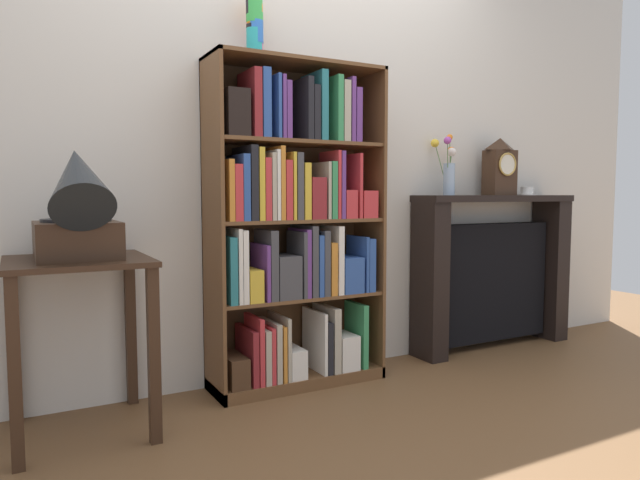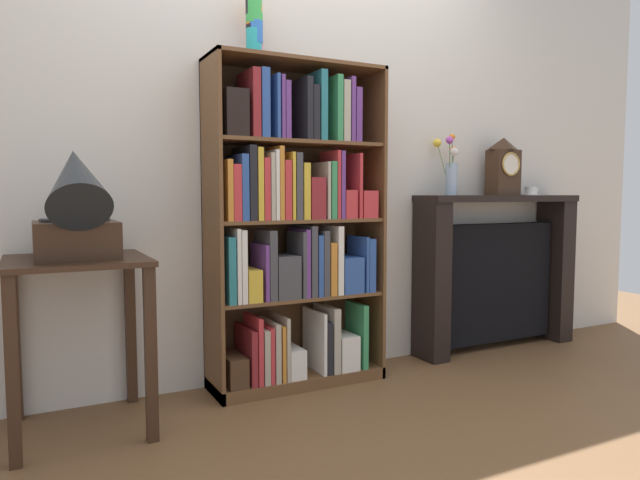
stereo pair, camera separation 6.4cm
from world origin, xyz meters
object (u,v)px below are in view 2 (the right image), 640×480
object	(u,v)px
bookshelf	(293,236)
side_table_left	(78,300)
gramophone	(76,208)
mantel_clock	(503,166)
fireplace_mantel	(495,273)
cup_stack	(254,26)
flower_vase	(450,168)
teacup_with_saucer	(531,192)

from	to	relation	value
bookshelf	side_table_left	size ratio (longest dim) A/B	2.26
gramophone	mantel_clock	xyz separation A→B (m)	(2.47, 0.22, 0.23)
bookshelf	fireplace_mantel	size ratio (longest dim) A/B	1.41
cup_stack	flower_vase	bearing A→B (deg)	-0.24
cup_stack	fireplace_mantel	size ratio (longest dim) A/B	0.27
mantel_clock	bookshelf	bearing A→B (deg)	-178.63
bookshelf	fireplace_mantel	world-z (taller)	bookshelf
bookshelf	side_table_left	bearing A→B (deg)	-173.47
mantel_clock	flower_vase	world-z (taller)	flower_vase
fireplace_mantel	flower_vase	distance (m)	0.76
gramophone	fireplace_mantel	distance (m)	2.50
mantel_clock	gramophone	bearing A→B (deg)	-174.97
fireplace_mantel	teacup_with_saucer	distance (m)	0.58
flower_vase	teacup_with_saucer	xyz separation A→B (m)	(0.66, -0.01, -0.14)
bookshelf	gramophone	bearing A→B (deg)	-169.81
bookshelf	fireplace_mantel	xyz separation A→B (m)	(1.43, 0.06, -0.29)
gramophone	teacup_with_saucer	xyz separation A→B (m)	(2.72, 0.22, 0.07)
side_table_left	gramophone	xyz separation A→B (m)	(0.00, -0.07, 0.38)
side_table_left	flower_vase	bearing A→B (deg)	4.51
bookshelf	fireplace_mantel	bearing A→B (deg)	2.34
side_table_left	gramophone	world-z (taller)	gramophone
bookshelf	fireplace_mantel	distance (m)	1.46
fireplace_mantel	teacup_with_saucer	world-z (taller)	teacup_with_saucer
bookshelf	flower_vase	size ratio (longest dim) A/B	4.48
side_table_left	teacup_with_saucer	distance (m)	2.76
gramophone	fireplace_mantel	size ratio (longest dim) A/B	0.45
cup_stack	fireplace_mantel	bearing A→B (deg)	0.25
cup_stack	flower_vase	size ratio (longest dim) A/B	0.88
mantel_clock	flower_vase	size ratio (longest dim) A/B	0.98
flower_vase	teacup_with_saucer	world-z (taller)	flower_vase
mantel_clock	teacup_with_saucer	distance (m)	0.29
bookshelf	cup_stack	xyz separation A→B (m)	(-0.18, 0.05, 1.02)
cup_stack	side_table_left	bearing A→B (deg)	-168.70
side_table_left	fireplace_mantel	size ratio (longest dim) A/B	0.62
fireplace_mantel	bookshelf	bearing A→B (deg)	-177.66
side_table_left	gramophone	bearing A→B (deg)	-90.00
cup_stack	fireplace_mantel	world-z (taller)	cup_stack
gramophone	flower_vase	xyz separation A→B (m)	(2.06, 0.23, 0.21)
teacup_with_saucer	fireplace_mantel	bearing A→B (deg)	175.66
side_table_left	teacup_with_saucer	world-z (taller)	teacup_with_saucer
mantel_clock	teacup_with_saucer	bearing A→B (deg)	0.64
cup_stack	flower_vase	world-z (taller)	cup_stack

